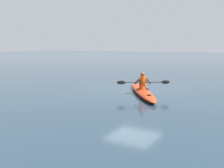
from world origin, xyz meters
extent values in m
plane|color=#233847|center=(0.00, 0.00, 0.00)|extent=(160.00, 160.00, 0.00)
ellipsoid|color=red|center=(-0.89, 0.93, 0.13)|extent=(3.40, 4.53, 0.26)
torus|color=black|center=(-0.91, 0.95, 0.24)|extent=(0.79, 0.79, 0.04)
cylinder|color=black|center=(-1.76, 2.18, 0.25)|extent=(0.18, 0.18, 0.02)
cylinder|color=#E04C14|center=(-0.91, 0.95, 0.55)|extent=(0.32, 0.32, 0.57)
sphere|color=brown|center=(-0.91, 0.95, 0.94)|extent=(0.21, 0.21, 0.21)
cylinder|color=black|center=(-1.02, 1.11, 0.60)|extent=(1.70, 1.19, 0.03)
ellipsoid|color=black|center=(-1.86, 0.53, 0.60)|extent=(0.35, 0.26, 0.17)
ellipsoid|color=black|center=(-0.18, 1.69, 0.60)|extent=(0.35, 0.26, 0.17)
cylinder|color=brown|center=(-1.17, 0.87, 0.63)|extent=(0.21, 0.30, 0.34)
cylinder|color=brown|center=(-0.74, 1.16, 0.63)|extent=(0.32, 0.14, 0.34)
camera|label=1|loc=(-5.89, 12.12, 2.25)|focal=42.56mm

